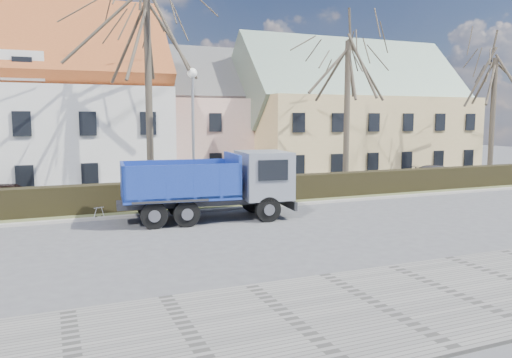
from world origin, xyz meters
name	(u,v)px	position (x,y,z in m)	size (l,w,h in m)	color
ground	(245,232)	(0.00, 0.00, 0.00)	(120.00, 120.00, 0.00)	#4C4C4F
sidewalk_near	(379,307)	(0.00, -8.50, 0.04)	(80.00, 5.00, 0.08)	gray
curb_far	(210,210)	(0.00, 4.60, 0.06)	(80.00, 0.30, 0.12)	#A5A096
grass_strip	(200,205)	(0.00, 6.20, 0.05)	(80.00, 3.00, 0.10)	#525A32
hedge	(201,194)	(0.00, 6.00, 0.65)	(60.00, 0.90, 1.30)	black
building_pink	(199,123)	(4.00, 20.00, 4.00)	(10.80, 8.80, 8.00)	beige
building_yellow	(352,120)	(16.00, 17.00, 4.25)	(18.80, 10.80, 8.50)	#D5B674
tree_1	(148,80)	(-2.00, 8.50, 6.33)	(9.20, 9.20, 12.65)	#443B2F
tree_2	(347,100)	(10.00, 8.50, 5.50)	(8.00, 8.00, 11.00)	#443B2F
tree_3	(493,106)	(22.00, 8.50, 5.23)	(7.60, 7.60, 10.45)	#443B2F
dump_truck	(202,185)	(-0.88, 2.81, 1.52)	(7.58, 2.82, 3.03)	navy
streetlight	(193,136)	(-0.08, 7.00, 3.48)	(0.54, 0.54, 6.96)	#9D9D9E
cart_frame	(95,213)	(-5.17, 4.63, 0.30)	(0.65, 0.37, 0.60)	silver
parked_car_a	(10,194)	(-8.78, 9.93, 0.60)	(1.41, 3.51, 1.20)	black
parked_car_b	(437,173)	(18.28, 9.62, 0.57)	(1.59, 3.90, 1.13)	#32323C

